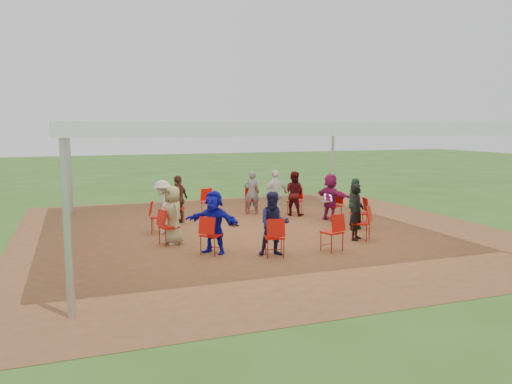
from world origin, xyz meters
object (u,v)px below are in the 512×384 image
object	(u,v)px
chair_1	(295,201)
chair_8	(275,237)
chair_5	(159,217)
chair_10	(361,223)
chair_4	(176,208)
chair_11	(359,213)
person_seated_8	(357,212)
person_seated_0	(331,197)
person_seated_3	(179,199)
person_seated_2	(252,192)
chair_9	(332,232)
person_seated_6	(214,222)
chair_7	(211,235)
standing_person	(276,194)
person_seated_1	(294,193)
cable_coil	(234,225)
laptop	(327,199)
person_seated_4	(163,207)
chair_3	(209,203)
person_seated_5	(173,215)
chair_0	(333,206)
chair_2	(251,200)
chair_6	(169,227)
person_seated_7	(274,224)

from	to	relation	value
chair_1	chair_8	size ratio (longest dim) A/B	1.00
chair_5	chair_10	bearing A→B (deg)	75.00
chair_4	chair_11	distance (m)	5.46
chair_8	person_seated_8	size ratio (longest dim) A/B	0.62
chair_10	person_seated_0	xyz separation A→B (m)	(0.58, 2.70, 0.29)
person_seated_3	person_seated_2	bearing A→B (deg)	150.00
chair_4	chair_9	xyz separation A→B (m)	(2.78, -4.69, 0.00)
person_seated_8	person_seated_6	bearing A→B (deg)	135.00
chair_7	standing_person	world-z (taller)	standing_person
chair_11	chair_10	bearing A→B (deg)	165.00
person_seated_1	chair_1	bearing A→B (deg)	-90.00
cable_coil	laptop	xyz separation A→B (m)	(2.93, -0.24, 0.67)
person_seated_1	person_seated_8	xyz separation A→B (m)	(0.05, -3.82, 0.00)
person_seated_4	person_seated_8	xyz separation A→B (m)	(4.56, -2.56, 0.00)
chair_5	person_seated_2	distance (m)	3.92
person_seated_2	laptop	distance (m)	2.63
chair_3	person_seated_2	distance (m)	1.46
person_seated_2	person_seated_5	world-z (taller)	same
chair_0	chair_3	size ratio (longest dim) A/B	1.00
chair_1	person_seated_8	size ratio (longest dim) A/B	0.62
chair_9	chair_4	bearing A→B (deg)	105.00
person_seated_8	chair_2	bearing A→B (deg)	59.28
chair_5	standing_person	size ratio (longest dim) A/B	0.58
chair_10	standing_person	world-z (taller)	standing_person
chair_4	cable_coil	bearing A→B (deg)	100.16
cable_coil	chair_11	bearing A→B (deg)	-26.83
chair_6	person_seated_7	world-z (taller)	person_seated_7
chair_8	person_seated_2	world-z (taller)	person_seated_2
person_seated_0	standing_person	distance (m)	1.74
chair_10	person_seated_1	bearing A→B (deg)	46.24
chair_5	person_seated_4	world-z (taller)	person_seated_4
chair_7	person_seated_2	xyz separation A→B (m)	(2.64, 4.64, 0.29)
chair_5	person_seated_4	xyz separation A→B (m)	(0.12, -0.03, 0.29)
chair_9	person_seated_6	distance (m)	2.78
person_seated_3	person_seated_8	xyz separation A→B (m)	(3.87, -3.78, 0.00)
chair_5	standing_person	distance (m)	4.02
chair_8	person_seated_8	bearing A→B (deg)	32.15
chair_8	chair_0	bearing A→B (deg)	60.00
chair_7	person_seated_2	size ratio (longest dim) A/B	0.62
person_seated_2	person_seated_7	size ratio (longest dim) A/B	1.00
laptop	chair_3	bearing A→B (deg)	42.02
chair_9	chair_11	size ratio (longest dim) A/B	1.00
chair_2	person_seated_5	xyz separation A→B (m)	(-3.30, -3.47, 0.29)
chair_0	chair_6	world-z (taller)	same
chair_1	person_seated_1	bearing A→B (deg)	90.00
chair_8	person_seated_0	size ratio (longest dim) A/B	0.62
person_seated_1	person_seated_4	xyz separation A→B (m)	(-4.51, -1.27, 0.00)
person_seated_2	person_seated_6	world-z (taller)	same
chair_9	person_seated_2	size ratio (longest dim) A/B	0.62
person_seated_3	person_seated_4	size ratio (longest dim) A/B	1.00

